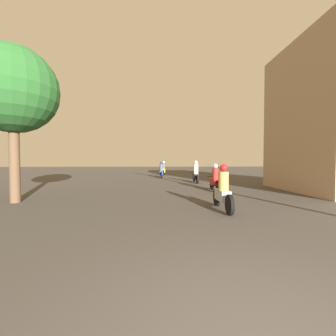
{
  "coord_description": "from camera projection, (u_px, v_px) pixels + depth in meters",
  "views": [
    {
      "loc": [
        -0.9,
        -1.39,
        1.58
      ],
      "look_at": [
        0.05,
        16.58,
        1.01
      ],
      "focal_mm": 24.0,
      "sensor_mm": 36.0,
      "label": 1
    }
  ],
  "objects": [
    {
      "name": "motorcycle_red",
      "position": [
        215.0,
        180.0,
        11.68
      ],
      "size": [
        0.6,
        1.89,
        1.43
      ],
      "rotation": [
        0.0,
        0.0,
        0.16
      ],
      "color": "black",
      "rests_on": "ground_plane"
    },
    {
      "name": "motorcycle_silver",
      "position": [
        223.0,
        192.0,
        7.16
      ],
      "size": [
        0.6,
        2.0,
        1.48
      ],
      "rotation": [
        0.0,
        0.0,
        -0.05
      ],
      "color": "black",
      "rests_on": "ground_plane"
    },
    {
      "name": "motorcycle_yellow",
      "position": [
        164.0,
        170.0,
        24.96
      ],
      "size": [
        0.6,
        1.89,
        1.56
      ],
      "rotation": [
        0.0,
        0.0,
        -0.08
      ],
      "color": "black",
      "rests_on": "ground_plane"
    },
    {
      "name": "street_tree",
      "position": [
        13.0,
        90.0,
        8.37
      ],
      "size": [
        3.23,
        3.23,
        5.86
      ],
      "color": "brown",
      "rests_on": "ground_plane"
    },
    {
      "name": "motorcycle_blue",
      "position": [
        161.0,
        171.0,
        21.31
      ],
      "size": [
        0.6,
        1.91,
        1.52
      ],
      "rotation": [
        0.0,
        0.0,
        -0.02
      ],
      "color": "black",
      "rests_on": "ground_plane"
    },
    {
      "name": "motorcycle_black",
      "position": [
        196.0,
        174.0,
        16.16
      ],
      "size": [
        0.6,
        1.91,
        1.6
      ],
      "rotation": [
        0.0,
        0.0,
        -0.08
      ],
      "color": "black",
      "rests_on": "ground_plane"
    }
  ]
}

